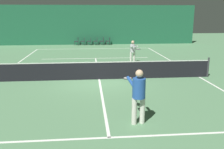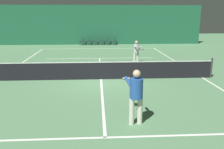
{
  "view_description": "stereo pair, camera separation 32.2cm",
  "coord_description": "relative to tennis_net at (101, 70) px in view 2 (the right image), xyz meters",
  "views": [
    {
      "loc": [
        -0.51,
        -12.75,
        3.39
      ],
      "look_at": [
        0.4,
        -3.06,
        1.0
      ],
      "focal_mm": 40.0,
      "sensor_mm": 36.0,
      "label": 1
    },
    {
      "loc": [
        -0.19,
        -12.78,
        3.39
      ],
      "look_at": [
        0.4,
        -3.06,
        1.0
      ],
      "focal_mm": 40.0,
      "sensor_mm": 36.0,
      "label": 2
    }
  ],
  "objects": [
    {
      "name": "court_line_service_near",
      "position": [
        0.0,
        -6.4,
        -0.51
      ],
      "size": [
        8.25,
        0.1,
        0.0
      ],
      "color": "white",
      "rests_on": "ground"
    },
    {
      "name": "court_line_sideline_right",
      "position": [
        5.5,
        0.0,
        -0.51
      ],
      "size": [
        0.1,
        23.8,
        0.0
      ],
      "color": "white",
      "rests_on": "ground"
    },
    {
      "name": "ground_plane",
      "position": [
        0.0,
        0.0,
        -0.51
      ],
      "size": [
        60.0,
        60.0,
        0.0
      ],
      "primitive_type": "plane",
      "color": "#56845B"
    },
    {
      "name": "courtside_chair_2",
      "position": [
        -0.39,
        14.86,
        -0.03
      ],
      "size": [
        0.44,
        0.44,
        0.84
      ],
      "rotation": [
        0.0,
        0.0,
        -1.57
      ],
      "color": "#2D2D2D",
      "rests_on": "ground"
    },
    {
      "name": "player_far",
      "position": [
        2.54,
        4.23,
        0.41
      ],
      "size": [
        0.6,
        1.35,
        1.57
      ],
      "rotation": [
        0.0,
        0.0,
        -1.37
      ],
      "color": "beige",
      "rests_on": "ground"
    },
    {
      "name": "courtside_chair_0",
      "position": [
        -1.78,
        14.86,
        -0.03
      ],
      "size": [
        0.44,
        0.44,
        0.84
      ],
      "rotation": [
        0.0,
        0.0,
        -1.57
      ],
      "color": "#2D2D2D",
      "rests_on": "ground"
    },
    {
      "name": "court_line_centre",
      "position": [
        0.0,
        0.0,
        -0.51
      ],
      "size": [
        0.1,
        12.8,
        0.0
      ],
      "color": "white",
      "rests_on": "ground"
    },
    {
      "name": "court_line_service_far",
      "position": [
        0.0,
        6.4,
        -0.51
      ],
      "size": [
        8.25,
        0.1,
        0.0
      ],
      "color": "white",
      "rests_on": "ground"
    },
    {
      "name": "backdrop_curtain",
      "position": [
        0.0,
        15.41,
        1.64
      ],
      "size": [
        23.0,
        0.12,
        4.29
      ],
      "color": "#1E5B3D",
      "rests_on": "ground"
    },
    {
      "name": "court_line_baseline_far",
      "position": [
        0.0,
        11.9,
        -0.51
      ],
      "size": [
        11.0,
        0.1,
        0.0
      ],
      "color": "white",
      "rests_on": "ground"
    },
    {
      "name": "courtside_chair_3",
      "position": [
        0.31,
        14.86,
        -0.03
      ],
      "size": [
        0.44,
        0.44,
        0.84
      ],
      "rotation": [
        0.0,
        0.0,
        -1.57
      ],
      "color": "#2D2D2D",
      "rests_on": "ground"
    },
    {
      "name": "courtside_chair_1",
      "position": [
        -1.08,
        14.86,
        -0.03
      ],
      "size": [
        0.44,
        0.44,
        0.84
      ],
      "rotation": [
        0.0,
        0.0,
        -1.57
      ],
      "color": "#2D2D2D",
      "rests_on": "ground"
    },
    {
      "name": "courtside_chair_5",
      "position": [
        1.7,
        14.86,
        -0.03
      ],
      "size": [
        0.44,
        0.44,
        0.84
      ],
      "rotation": [
        0.0,
        0.0,
        -1.57
      ],
      "color": "#2D2D2D",
      "rests_on": "ground"
    },
    {
      "name": "courtside_chair_4",
      "position": [
        1.01,
        14.86,
        -0.03
      ],
      "size": [
        0.44,
        0.44,
        0.84
      ],
      "rotation": [
        0.0,
        0.0,
        -1.57
      ],
      "color": "#2D2D2D",
      "rests_on": "ground"
    },
    {
      "name": "player_near",
      "position": [
        0.98,
        -5.52,
        0.51
      ],
      "size": [
        0.62,
        1.43,
        1.75
      ],
      "rotation": [
        0.0,
        0.0,
        1.76
      ],
      "color": "beige",
      "rests_on": "ground"
    },
    {
      "name": "tennis_net",
      "position": [
        0.0,
        0.0,
        0.0
      ],
      "size": [
        12.0,
        0.1,
        1.07
      ],
      "color": "black",
      "rests_on": "ground"
    }
  ]
}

